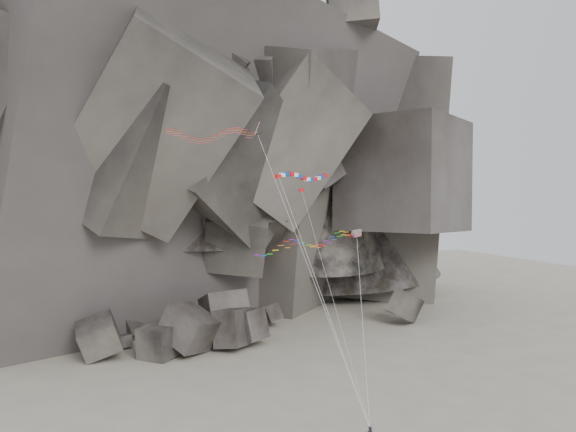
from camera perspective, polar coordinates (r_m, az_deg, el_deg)
name	(u,v)px	position (r m, az deg, el deg)	size (l,w,h in m)	color
ground	(298,422)	(62.30, 1.06, -20.19)	(260.00, 260.00, 0.00)	gray
headland	(166,107)	(125.89, -12.32, 10.72)	(110.00, 70.00, 84.00)	#575047
boulder_field	(220,328)	(90.46, -6.90, -11.27)	(62.06, 19.14, 8.69)	#47423F
delta_kite	(208,134)	(60.50, -8.10, 8.23)	(16.48, 14.17, 29.91)	red
banner_kite	(303,179)	(63.29, 1.55, 3.83)	(7.91, 15.06, 24.38)	red
parafoil_kite	(305,243)	(58.49, 1.72, -2.74)	(13.64, 9.40, 18.07)	#DBBE0C
pennant_kite	(313,232)	(58.81, 2.59, -1.67)	(2.71, 10.45, 22.53)	red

